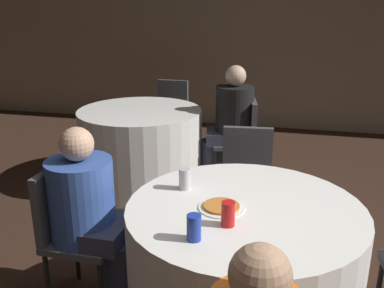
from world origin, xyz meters
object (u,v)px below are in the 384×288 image
at_px(chair_near_north, 247,174).
at_px(person_black_shirt, 228,125).
at_px(soda_can_blue, 194,228).
at_px(chair_far_north, 171,109).
at_px(table_far, 141,146).
at_px(person_blue_shirt, 93,217).
at_px(table_near, 243,269).
at_px(soda_can_red, 228,214).
at_px(soda_can_silver, 185,179).
at_px(pizza_plate_near, 221,207).
at_px(chair_far_east, 243,134).
at_px(chair_near_west, 70,223).

relative_size(chair_near_north, person_black_shirt, 0.72).
relative_size(chair_near_north, soda_can_blue, 7.09).
bearing_deg(chair_far_north, table_far, 90.00).
height_order(chair_far_north, soda_can_blue, soda_can_blue).
bearing_deg(table_far, person_blue_shirt, -78.44).
bearing_deg(table_near, soda_can_red, -105.59).
distance_m(soda_can_red, soda_can_silver, 0.47).
xyz_separation_m(table_near, soda_can_blue, (-0.19, -0.38, 0.44)).
xyz_separation_m(person_blue_shirt, pizza_plate_near, (0.77, -0.06, 0.18)).
bearing_deg(pizza_plate_near, soda_can_red, -70.63).
bearing_deg(chair_far_north, pizza_plate_near, 112.23).
height_order(chair_far_north, soda_can_red, soda_can_red).
distance_m(person_blue_shirt, soda_can_blue, 0.83).
relative_size(chair_far_east, soda_can_blue, 7.09).
xyz_separation_m(chair_near_west, person_black_shirt, (0.64, 2.00, 0.10)).
xyz_separation_m(chair_near_west, person_blue_shirt, (0.15, -0.00, 0.06)).
distance_m(table_near, soda_can_blue, 0.61).
xyz_separation_m(chair_far_east, person_blue_shirt, (-0.63, -2.03, 0.06)).
xyz_separation_m(chair_near_north, soda_can_blue, (-0.09, -1.41, 0.30)).
distance_m(chair_far_north, pizza_plate_near, 3.14).
bearing_deg(chair_far_east, table_far, 90.00).
bearing_deg(chair_far_east, chair_near_west, 148.46).
bearing_deg(chair_far_east, pizza_plate_near, 173.28).
xyz_separation_m(person_blue_shirt, soda_can_red, (0.83, -0.23, 0.24)).
xyz_separation_m(table_near, chair_far_north, (-1.24, 2.88, 0.14)).
bearing_deg(chair_near_north, table_far, -41.08).
distance_m(table_near, pizza_plate_near, 0.41).
bearing_deg(person_blue_shirt, chair_near_north, 143.30).
bearing_deg(soda_can_silver, person_black_shirt, 91.11).
height_order(table_near, soda_can_blue, soda_can_blue).
bearing_deg(table_far, chair_near_north, -35.42).
distance_m(table_near, person_blue_shirt, 0.91).
relative_size(person_black_shirt, person_blue_shirt, 1.07).
distance_m(table_far, soda_can_silver, 1.98).
xyz_separation_m(table_far, soda_can_silver, (0.90, -1.71, 0.44)).
bearing_deg(person_blue_shirt, chair_near_west, -90.00).
xyz_separation_m(table_far, soda_can_red, (1.20, -2.07, 0.44)).
distance_m(chair_near_west, chair_far_east, 2.17).
height_order(table_near, chair_far_east, chair_far_east).
bearing_deg(table_far, soda_can_red, -59.85).
bearing_deg(chair_near_west, soda_can_red, 77.68).
xyz_separation_m(chair_far_east, chair_far_north, (-0.99, 0.84, 0.00)).
distance_m(table_near, chair_far_north, 3.14).
bearing_deg(chair_far_north, person_blue_shirt, 98.32).
bearing_deg(chair_near_west, person_black_shirt, 163.13).
bearing_deg(soda_can_red, person_black_shirt, 98.69).
height_order(chair_far_north, pizza_plate_near, chair_far_north).
relative_size(chair_far_north, pizza_plate_near, 3.58).
xyz_separation_m(person_blue_shirt, soda_can_blue, (0.70, -0.39, 0.24)).
bearing_deg(person_black_shirt, table_far, 90.00).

